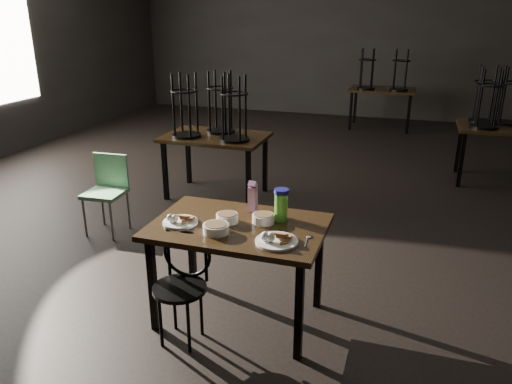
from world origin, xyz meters
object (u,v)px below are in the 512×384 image
(water_bottle, at_px, (281,204))
(bentwood_chair, at_px, (183,278))
(main_table, at_px, (238,235))
(school_chair, at_px, (107,186))
(juice_carton, at_px, (253,197))

(water_bottle, height_order, bentwood_chair, water_bottle)
(main_table, bearing_deg, school_chair, 149.37)
(main_table, xyz_separation_m, bentwood_chair, (-0.29, -0.32, -0.22))
(main_table, distance_m, juice_carton, 0.33)
(main_table, relative_size, water_bottle, 5.17)
(water_bottle, distance_m, bentwood_chair, 0.84)
(bentwood_chair, xyz_separation_m, school_chair, (-1.50, 1.38, 0.02))
(water_bottle, xyz_separation_m, school_chair, (-2.05, 0.89, -0.39))
(school_chair, bearing_deg, water_bottle, -26.78)
(juice_carton, xyz_separation_m, bentwood_chair, (-0.30, -0.59, -0.41))
(juice_carton, relative_size, school_chair, 0.30)
(main_table, bearing_deg, water_bottle, 32.20)
(main_table, relative_size, juice_carton, 5.14)
(main_table, relative_size, bentwood_chair, 1.57)
(juice_carton, bearing_deg, bentwood_chair, -117.13)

